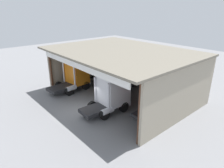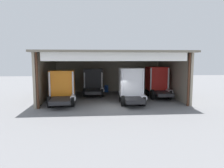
# 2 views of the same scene
# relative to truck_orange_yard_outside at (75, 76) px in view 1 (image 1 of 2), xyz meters

# --- Properties ---
(ground_plane) EXTENTS (80.00, 80.00, 0.00)m
(ground_plane) POSITION_rel_truck_orange_yard_outside_xyz_m (5.32, -2.31, -1.78)
(ground_plane) COLOR slate
(ground_plane) RESTS_ON ground
(workshop_shed) EXTENTS (15.63, 12.03, 5.46)m
(workshop_shed) POSITION_rel_truck_orange_yard_outside_xyz_m (5.32, 4.05, 2.07)
(workshop_shed) COLOR #9E937F
(workshop_shed) RESTS_ON ground
(truck_orange_yard_outside) EXTENTS (2.95, 5.23, 3.46)m
(truck_orange_yard_outside) POSITION_rel_truck_orange_yard_outside_xyz_m (0.00, 0.00, 0.00)
(truck_orange_yard_outside) COLOR orange
(truck_orange_yard_outside) RESTS_ON ground
(truck_black_center_left_bay) EXTENTS (2.62, 4.73, 3.39)m
(truck_black_center_left_bay) POSITION_rel_truck_orange_yard_outside_xyz_m (3.21, 5.13, -0.03)
(truck_black_center_left_bay) COLOR black
(truck_black_center_left_bay) RESTS_ON ground
(truck_white_center_bay) EXTENTS (2.58, 5.01, 3.70)m
(truck_white_center_bay) POSITION_rel_truck_orange_yard_outside_xyz_m (7.22, -0.21, 0.17)
(truck_white_center_bay) COLOR white
(truck_white_center_bay) RESTS_ON ground
(truck_red_center_right_bay) EXTENTS (2.53, 5.13, 3.69)m
(truck_red_center_right_bay) POSITION_rel_truck_orange_yard_outside_xyz_m (11.04, 3.07, 0.13)
(truck_red_center_right_bay) COLOR red
(truck_red_center_right_bay) RESTS_ON ground
(oil_drum) EXTENTS (0.58, 0.58, 0.94)m
(oil_drum) POSITION_rel_truck_orange_yard_outside_xyz_m (4.99, 7.68, -1.31)
(oil_drum) COLOR #194CB2
(oil_drum) RESTS_ON ground
(tool_cart) EXTENTS (0.90, 0.60, 1.00)m
(tool_cart) POSITION_rel_truck_orange_yard_outside_xyz_m (3.86, 7.42, -1.28)
(tool_cart) COLOR red
(tool_cart) RESTS_ON ground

